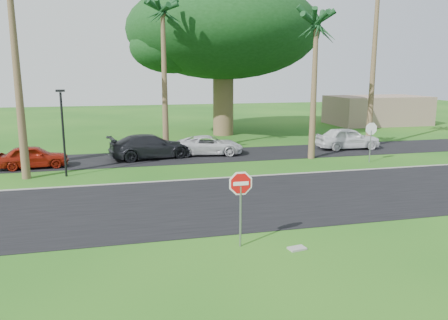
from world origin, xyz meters
name	(u,v)px	position (x,y,z in m)	size (l,w,h in m)	color
ground	(207,218)	(0.00, 0.00, 0.00)	(120.00, 120.00, 0.00)	#144A12
road	(197,203)	(0.00, 2.00, 0.01)	(120.00, 8.00, 0.02)	black
parking_strip	(169,157)	(0.00, 12.50, 0.01)	(120.00, 5.00, 0.02)	black
curb	(183,180)	(0.00, 6.05, 0.03)	(120.00, 0.12, 0.06)	gray
stop_sign_near	(241,193)	(0.50, -3.00, 1.77)	(1.05, 0.07, 2.62)	gray
stop_sign_far	(371,134)	(12.00, 8.00, 1.77)	(1.05, 0.07, 2.62)	gray
palm_center	(163,15)	(0.00, 14.00, 9.16)	(5.00, 5.00, 10.50)	brown
palm_right_near	(316,28)	(9.00, 10.00, 8.19)	(5.00, 5.00, 9.50)	brown
canopy_tree	(223,31)	(6.00, 22.00, 8.95)	(16.50, 16.50, 13.12)	brown
streetlight_right	(63,128)	(-6.00, 8.50, 2.65)	(0.45, 0.25, 4.64)	black
building_far	(377,110)	(24.00, 26.00, 1.50)	(10.00, 6.00, 3.00)	gray
car_red	(33,157)	(-8.06, 11.15, 0.66)	(1.57, 3.90, 1.33)	maroon
car_dark	(151,147)	(-1.16, 12.47, 0.78)	(2.18, 5.36, 1.55)	black
car_minivan	(209,145)	(2.80, 12.83, 0.64)	(2.12, 4.59, 1.28)	silver
car_pickup	(348,138)	(13.06, 12.62, 0.78)	(1.85, 4.59, 1.56)	silver
utility_slab	(297,248)	(2.19, -3.67, 0.03)	(0.55, 0.35, 0.06)	gray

